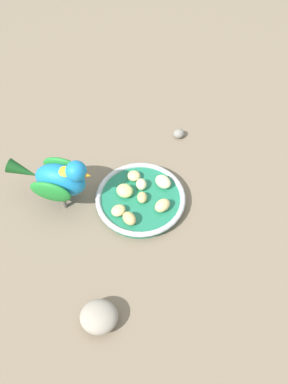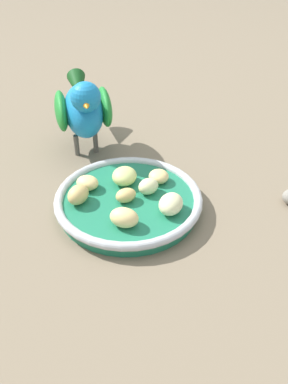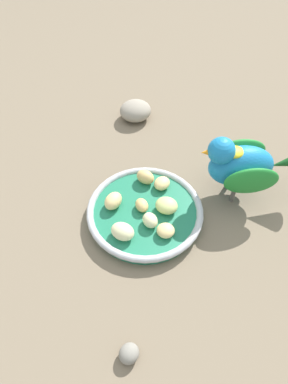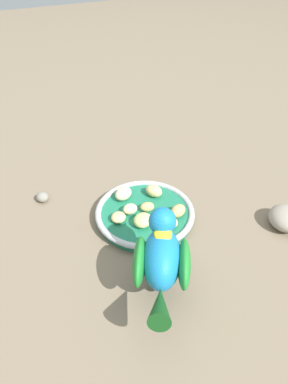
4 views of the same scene
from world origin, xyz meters
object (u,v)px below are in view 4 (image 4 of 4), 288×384
at_px(apple_piece_7, 118,217).
at_px(feeding_bowl, 145,214).
at_px(apple_piece_0, 147,207).
at_px(parrot, 162,258).
at_px(apple_piece_2, 143,220).
at_px(apple_piece_4, 178,211).
at_px(pebble_0, 42,197).
at_px(rock_large, 286,218).
at_px(apple_piece_1, 130,209).
at_px(apple_piece_3, 154,191).
at_px(apple_piece_5, 170,222).
at_px(apple_piece_6, 123,194).

bearing_deg(apple_piece_7, feeding_bowl, 1.59).
bearing_deg(apple_piece_0, parrot, -107.92).
distance_m(apple_piece_2, apple_piece_4, 0.07).
height_order(apple_piece_2, parrot, parrot).
bearing_deg(pebble_0, apple_piece_0, -37.39).
xyz_separation_m(feeding_bowl, apple_piece_2, (-0.02, -0.03, 0.02)).
bearing_deg(parrot, rock_large, -55.18).
distance_m(apple_piece_4, apple_piece_7, 0.12).
xyz_separation_m(apple_piece_0, apple_piece_1, (-0.04, 0.01, 0.00)).
bearing_deg(apple_piece_7, apple_piece_2, -37.67).
bearing_deg(apple_piece_1, rock_large, -27.97).
xyz_separation_m(apple_piece_3, rock_large, (0.20, -0.18, -0.01)).
distance_m(apple_piece_1, apple_piece_3, 0.08).
bearing_deg(apple_piece_5, rock_large, -20.52).
xyz_separation_m(apple_piece_6, rock_large, (0.27, -0.19, -0.01)).
bearing_deg(rock_large, feeding_bowl, 150.82).
bearing_deg(apple_piece_7, rock_large, -24.05).
bearing_deg(parrot, apple_piece_2, 16.60).
distance_m(apple_piece_4, parrot, 0.17).
distance_m(apple_piece_2, apple_piece_5, 0.05).
bearing_deg(apple_piece_1, apple_piece_6, 82.69).
relative_size(apple_piece_5, pebble_0, 1.14).
xyz_separation_m(apple_piece_6, parrot, (-0.03, -0.22, 0.05)).
relative_size(apple_piece_4, apple_piece_6, 0.86).
bearing_deg(apple_piece_3, apple_piece_4, -78.43).
height_order(rock_large, pebble_0, rock_large).
bearing_deg(pebble_0, apple_piece_6, -28.72).
bearing_deg(rock_large, apple_piece_5, 159.48).
bearing_deg(apple_piece_4, apple_piece_6, 129.25).
bearing_deg(apple_piece_6, rock_large, -36.08).
relative_size(apple_piece_2, apple_piece_3, 1.04).
distance_m(apple_piece_5, rock_large, 0.23).
xyz_separation_m(apple_piece_4, rock_large, (0.19, -0.10, -0.01)).
xyz_separation_m(apple_piece_2, apple_piece_5, (0.05, -0.02, -0.00)).
distance_m(apple_piece_7, pebble_0, 0.19).
bearing_deg(pebble_0, apple_piece_4, -37.76).
bearing_deg(apple_piece_0, apple_piece_4, -39.12).
distance_m(apple_piece_3, apple_piece_7, 0.11).
relative_size(apple_piece_6, apple_piece_7, 1.34).
xyz_separation_m(apple_piece_4, apple_piece_6, (-0.08, 0.10, -0.00)).
height_order(apple_piece_1, apple_piece_7, apple_piece_1).
bearing_deg(apple_piece_1, apple_piece_2, -75.91).
bearing_deg(apple_piece_6, feeding_bowl, -68.51).
height_order(apple_piece_7, parrot, parrot).
relative_size(apple_piece_4, parrot, 0.19).
bearing_deg(apple_piece_6, apple_piece_1, -97.31).
relative_size(feeding_bowl, apple_piece_5, 6.30).
height_order(apple_piece_3, apple_piece_6, same).
height_order(apple_piece_4, apple_piece_7, apple_piece_4).
bearing_deg(apple_piece_6, apple_piece_7, -120.19).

